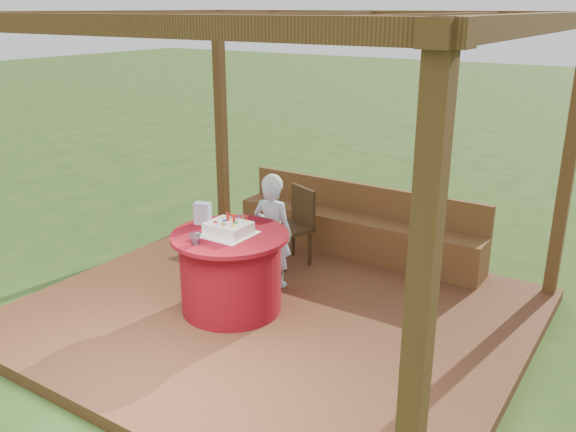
# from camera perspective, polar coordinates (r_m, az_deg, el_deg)

# --- Properties ---
(ground) EXTENTS (60.00, 60.00, 0.00)m
(ground) POSITION_cam_1_polar(r_m,az_deg,el_deg) (5.98, -1.34, -9.76)
(ground) COLOR #2B4B19
(ground) RESTS_ON ground
(deck) EXTENTS (4.50, 4.00, 0.12)m
(deck) POSITION_cam_1_polar(r_m,az_deg,el_deg) (5.95, -1.34, -9.25)
(deck) COLOR brown
(deck) RESTS_ON ground
(pergola) EXTENTS (4.50, 4.00, 2.72)m
(pergola) POSITION_cam_1_polar(r_m,az_deg,el_deg) (5.26, -1.54, 13.88)
(pergola) COLOR brown
(pergola) RESTS_ON deck
(bench) EXTENTS (3.00, 0.42, 0.80)m
(bench) POSITION_cam_1_polar(r_m,az_deg,el_deg) (7.17, 6.46, -1.46)
(bench) COLOR brown
(bench) RESTS_ON deck
(table) EXTENTS (1.10, 1.10, 0.77)m
(table) POSITION_cam_1_polar(r_m,az_deg,el_deg) (5.79, -5.37, -5.18)
(table) COLOR maroon
(table) RESTS_ON deck
(chair) EXTENTS (0.55, 0.55, 0.87)m
(chair) POSITION_cam_1_polar(r_m,az_deg,el_deg) (6.80, 0.63, -0.59)
(chair) COLOR #392612
(chair) RESTS_ON deck
(elderly_woman) EXTENTS (0.46, 0.34, 1.19)m
(elderly_woman) POSITION_cam_1_polar(r_m,az_deg,el_deg) (6.20, -1.45, -1.30)
(elderly_woman) COLOR #A0CFEE
(elderly_woman) RESTS_ON deck
(birthday_cake) EXTENTS (0.44, 0.44, 0.19)m
(birthday_cake) POSITION_cam_1_polar(r_m,az_deg,el_deg) (5.62, -5.60, -1.16)
(birthday_cake) COLOR white
(birthday_cake) RESTS_ON table
(gift_bag) EXTENTS (0.17, 0.14, 0.21)m
(gift_bag) POSITION_cam_1_polar(r_m,az_deg,el_deg) (5.90, -7.99, 0.25)
(gift_bag) COLOR #E393CD
(gift_bag) RESTS_ON table
(drinking_glass) EXTENTS (0.13, 0.13, 0.10)m
(drinking_glass) POSITION_cam_1_polar(r_m,az_deg,el_deg) (5.43, -8.70, -2.11)
(drinking_glass) COLOR white
(drinking_glass) RESTS_ON table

